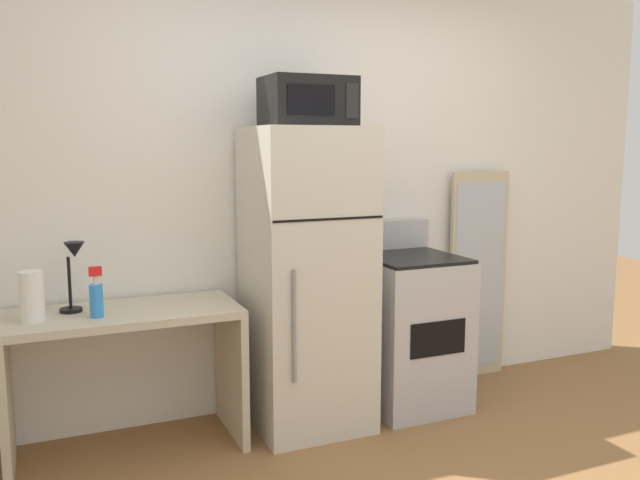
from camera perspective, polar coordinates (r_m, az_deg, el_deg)
wall_back_white at (r=4.03m, az=-0.62°, el=4.32°), size 5.00×0.10×2.60m
desk at (r=3.55m, az=-16.54°, el=-9.39°), size 1.15×0.54×0.75m
desk_lamp at (r=3.47m, az=-20.54°, el=-2.00°), size 0.14×0.12×0.35m
paper_towel_roll at (r=3.39m, az=-23.64°, el=-4.49°), size 0.11×0.11×0.24m
spray_bottle at (r=3.37m, az=-18.77°, el=-4.69°), size 0.06×0.06×0.25m
refrigerator at (r=3.67m, az=-1.16°, el=-3.40°), size 0.62×0.64×1.67m
microwave at (r=3.58m, az=-1.08°, el=11.86°), size 0.46×0.35×0.26m
oven_range at (r=4.06m, az=7.77°, el=-7.68°), size 0.56×0.61×1.10m
leaning_mirror at (r=4.59m, az=13.47°, el=-2.98°), size 0.44×0.03×1.40m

